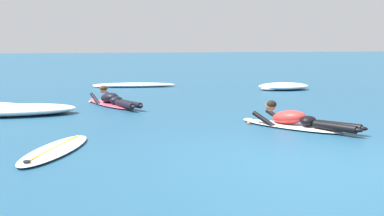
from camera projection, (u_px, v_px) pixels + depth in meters
name	position (u px, v px, depth m)	size (l,w,h in m)	color
ground_plane	(164.00, 90.00, 15.79)	(120.00, 120.00, 0.00)	navy
surfer_near	(295.00, 121.00, 8.80)	(1.72, 2.31, 0.54)	white
surfer_far	(112.00, 101.00, 11.92)	(1.33, 2.62, 0.54)	#E54C66
drifting_surfboard	(55.00, 150.00, 6.90)	(1.32, 2.15, 0.16)	white
whitewater_front	(19.00, 110.00, 10.40)	(2.52, 1.03, 0.25)	white
whitewater_mid_right	(283.00, 86.00, 16.04)	(1.82, 1.19, 0.24)	white
whitewater_back	(134.00, 85.00, 17.01)	(3.07, 1.08, 0.16)	white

